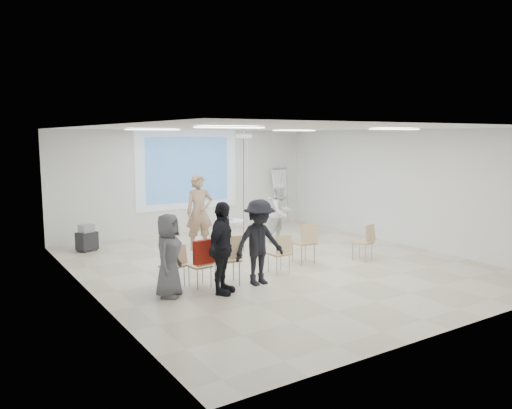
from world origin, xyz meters
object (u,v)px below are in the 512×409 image
chair_far_left (175,263)px  audience_left (222,241)px  player_left (199,207)px  audience_outer (168,250)px  chair_left_mid (202,263)px  laptop (227,257)px  chair_right_far (366,239)px  chair_left_inner (228,256)px  chair_right_inner (306,240)px  audience_mid (259,237)px  chair_center (281,251)px  flipchart_easel (280,183)px  pedestal_table (233,232)px  player_right (281,210)px  av_cart (87,239)px

chair_far_left → audience_left: bearing=-75.3°
player_left → audience_outer: size_ratio=1.28×
chair_left_mid → laptop: 0.50m
chair_left_mid → audience_outer: (-0.73, -0.17, 0.36)m
chair_right_far → player_left: bearing=113.5°
chair_left_inner → chair_right_inner: (2.25, 0.49, -0.03)m
chair_far_left → laptop: chair_far_left is taller
audience_mid → audience_left: bearing=-173.6°
player_left → laptop: player_left is taller
laptop → audience_outer: 1.27m
chair_center → chair_right_far: chair_right_far is taller
audience_outer → chair_right_far: bearing=-47.3°
flipchart_easel → chair_right_far: bearing=-114.6°
chair_left_inner → pedestal_table: bearing=70.3°
chair_left_inner → audience_outer: bearing=-168.3°
chair_far_left → flipchart_easel: size_ratio=0.45×
laptop → flipchart_easel: size_ratio=0.20×
player_right → audience_mid: 3.98m
chair_right_far → audience_outer: 4.78m
player_left → av_cart: player_left is taller
laptop → audience_mid: 0.74m
audience_left → audience_outer: bearing=117.3°
flipchart_easel → laptop: bearing=-145.3°
pedestal_table → player_right: (1.41, -0.11, 0.47)m
pedestal_table → flipchart_easel: flipchart_easel is taller
chair_left_inner → flipchart_easel: bearing=58.4°
player_right → audience_left: (-3.50, -3.10, 0.10)m
player_right → chair_center: size_ratio=2.10×
laptop → av_cart: av_cart is taller
chair_right_inner → chair_far_left: bearing=-176.2°
laptop → audience_left: (-0.35, -0.47, 0.44)m
audience_outer → flipchart_easel: 7.80m
player_right → audience_mid: bearing=-146.6°
laptop → audience_mid: (0.52, -0.35, 0.41)m
laptop → audience_outer: audience_outer is taller
chair_left_inner → laptop: size_ratio=2.73×
chair_right_inner → laptop: chair_right_inner is taller
chair_left_inner → flipchart_easel: (4.76, 5.01, 0.75)m
flipchart_easel → chair_left_mid: bearing=-148.5°
laptop → chair_far_left: bearing=-7.4°
chair_far_left → chair_right_inner: (3.16, 0.06, 0.07)m
chair_center → audience_outer: (-2.51, -0.11, 0.35)m
player_left → audience_left: size_ratio=1.11×
chair_right_inner → flipchart_easel: flipchart_easel is taller
pedestal_table → player_right: bearing=-4.6°
pedestal_table → av_cart: bearing=154.4°
player_right → chair_left_inner: player_right is taller
chair_left_inner → audience_left: size_ratio=0.51×
pedestal_table → flipchart_easel: 3.82m
player_right → laptop: bearing=-155.3°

